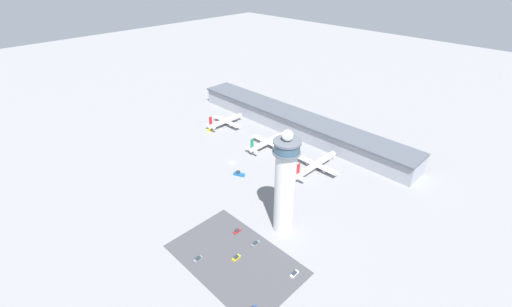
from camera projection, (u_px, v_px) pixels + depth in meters
name	position (u px, v px, depth m)	size (l,w,h in m)	color
ground_plane	(232.00, 163.00, 239.51)	(1000.00, 1000.00, 0.00)	gray
terminal_building	(296.00, 123.00, 278.48)	(201.49, 25.00, 14.76)	#9399A3
control_tower	(285.00, 184.00, 168.39)	(13.42, 13.42, 58.22)	silver
parking_lot_surface	(235.00, 259.00, 164.13)	(64.00, 40.00, 0.01)	#424247
airplane_gate_alpha	(226.00, 121.00, 288.68)	(30.37, 33.44, 13.09)	white
airplane_gate_bravo	(268.00, 142.00, 256.67)	(31.08, 35.28, 12.95)	white
airplane_gate_charlie	(316.00, 165.00, 229.19)	(32.34, 41.25, 13.63)	white
service_truck_catering	(239.00, 174.00, 225.34)	(7.68, 5.16, 3.18)	black
service_truck_fuel	(278.00, 154.00, 248.46)	(6.99, 3.18, 2.57)	black
service_truck_baggage	(210.00, 128.00, 284.03)	(6.15, 8.38, 3.06)	black
car_maroon_suv	(294.00, 274.00, 155.89)	(1.95, 4.80, 1.42)	black
car_white_wagon	(256.00, 244.00, 172.06)	(1.82, 4.80, 1.53)	black
car_silver_sedan	(237.00, 231.00, 179.78)	(1.84, 4.32, 1.55)	black
car_black_suv	(236.00, 258.00, 164.10)	(1.99, 4.45, 1.48)	black
car_yellow_taxi	(198.00, 259.00, 163.44)	(1.97, 4.66, 1.38)	black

